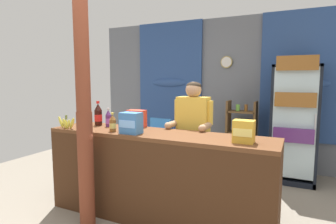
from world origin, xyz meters
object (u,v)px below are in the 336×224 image
Objects in this scene: timber_post at (84,117)px; snack_box_biscuit at (131,123)px; stall_counter at (152,170)px; banana_bunch at (67,123)px; soda_bottle_iced_tea at (113,123)px; snack_box_choco_powder at (244,131)px; shopkeeper at (193,128)px; drink_fridge at (295,115)px; snack_box_crackers at (137,118)px; soda_bottle_grape_soda at (108,119)px; plastic_lawn_chair at (157,140)px; soda_bottle_water at (87,115)px; soda_bottle_cola at (98,115)px; bottle_shelf_rack at (241,135)px.

timber_post is 0.48m from snack_box_biscuit.
timber_post is 10.79× the size of snack_box_biscuit.
banana_bunch is (-1.07, -0.11, 0.44)m from stall_counter.
snack_box_biscuit is (0.38, 0.28, -0.08)m from timber_post.
stall_counter is 0.66m from soda_bottle_iced_tea.
soda_bottle_iced_tea is at bearing -177.12° from snack_box_choco_powder.
shopkeeper is 0.93m from snack_box_choco_powder.
snack_box_crackers is (-1.71, -1.68, 0.05)m from drink_fridge.
banana_bunch is (-0.37, -0.30, -0.04)m from soda_bottle_grape_soda.
timber_post is 2.08m from plastic_lawn_chair.
drink_fridge is 2.99m from soda_bottle_water.
soda_bottle_water is at bearing -104.15° from plastic_lawn_chair.
banana_bunch is at bearing -138.48° from drink_fridge.
shopkeeper is 7.17× the size of soda_bottle_iced_tea.
stall_counter is 8.33× the size of soda_bottle_cola.
stall_counter reaches higher than plastic_lawn_chair.
stall_counter is 9.15× the size of banana_bunch.
snack_box_choco_powder is at bearing -79.06° from bottle_shelf_rack.
shopkeeper is (1.03, -1.01, 0.45)m from plastic_lawn_chair.
snack_box_biscuit is at bearing -26.84° from soda_bottle_grape_soda.
shopkeeper is 1.18m from soda_bottle_cola.
soda_bottle_grape_soda is at bearing -9.38° from soda_bottle_cola.
soda_bottle_grape_soda is (0.18, -0.03, -0.03)m from soda_bottle_cola.
soda_bottle_grape_soda is at bearing -157.21° from snack_box_crackers.
timber_post is at bearing -166.78° from snack_box_choco_powder.
drink_fridge reaches higher than soda_bottle_iced_tea.
banana_bunch is at bearing -147.52° from snack_box_crackers.
soda_bottle_cola reaches higher than snack_box_crackers.
plastic_lawn_chair is 3.31× the size of soda_bottle_water.
soda_bottle_iced_tea is at bearing 6.37° from banana_bunch.
stall_counter is 2.92× the size of plastic_lawn_chair.
timber_post reaches higher than banana_bunch.
snack_box_choco_powder is at bearing -7.71° from soda_bottle_water.
snack_box_biscuit is at bearing -108.93° from bottle_shelf_rack.
drink_fridge is 2.83m from soda_bottle_cola.
bottle_shelf_rack is at bearing 78.76° from shopkeeper.
stall_counter is at bearing -109.94° from shopkeeper.
snack_box_crackers is at bearing -116.92° from bottle_shelf_rack.
plastic_lawn_chair is at bearing 81.26° from banana_bunch.
soda_bottle_water reaches higher than soda_bottle_iced_tea.
bottle_shelf_rack reaches higher than plastic_lawn_chair.
timber_post is at bearing -78.88° from soda_bottle_grape_soda.
bottle_shelf_rack is at bearing 65.46° from soda_bottle_iced_tea.
plastic_lawn_chair is at bearing 116.24° from stall_counter.
snack_box_biscuit is at bearing 36.55° from timber_post.
soda_bottle_water is (-1.36, -0.31, 0.13)m from shopkeeper.
shopkeeper is 7.36× the size of snack_box_choco_powder.
soda_bottle_water is 0.99m from snack_box_biscuit.
banana_bunch is (-2.39, -2.12, 0.01)m from drink_fridge.
soda_bottle_cola reaches higher than banana_bunch.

